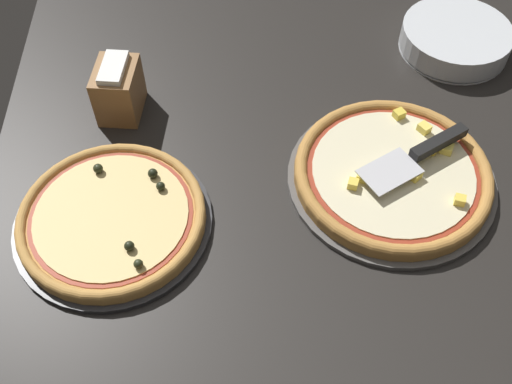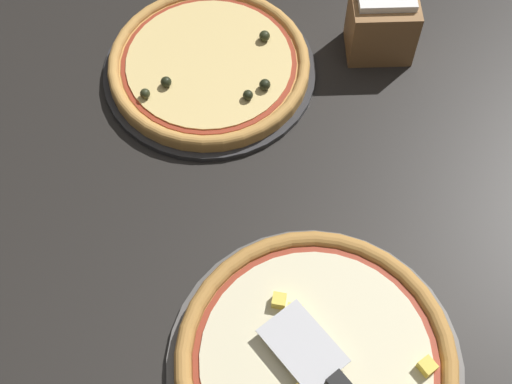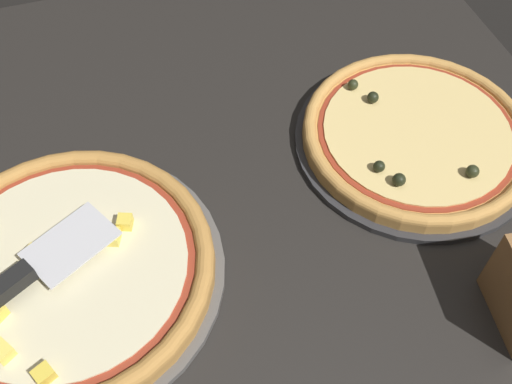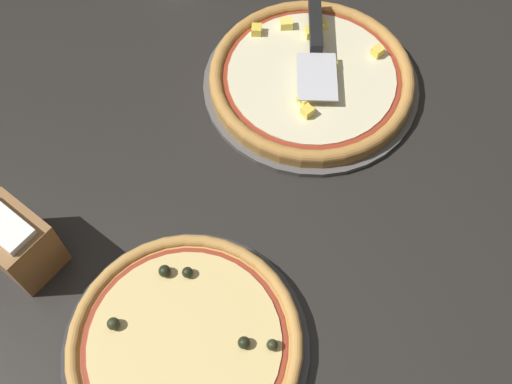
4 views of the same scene
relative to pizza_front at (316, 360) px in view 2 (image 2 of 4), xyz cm
name	(u,v)px [view 2 (image 2 of 4)]	position (x,y,z in cm)	size (l,w,h in cm)	color
ground_plane	(327,269)	(4.88, 13.91, -4.23)	(127.11, 122.43, 3.60)	black
pizza_pan_front	(315,364)	(-0.02, 0.03, -1.93)	(38.50, 38.50, 1.00)	#565451
pizza_front	(316,360)	(0.00, 0.00, 0.00)	(36.19, 36.19, 3.73)	#B77F3D
pizza_pan_back	(210,71)	(-7.03, 50.64, -1.93)	(34.79, 34.79, 1.00)	#2D2D30
pizza_back	(209,64)	(-7.02, 50.62, -0.09)	(32.71, 32.71, 3.86)	#C68E47
napkin_holder	(382,25)	(21.42, 51.27, 3.16)	(11.51, 9.33, 11.78)	olive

